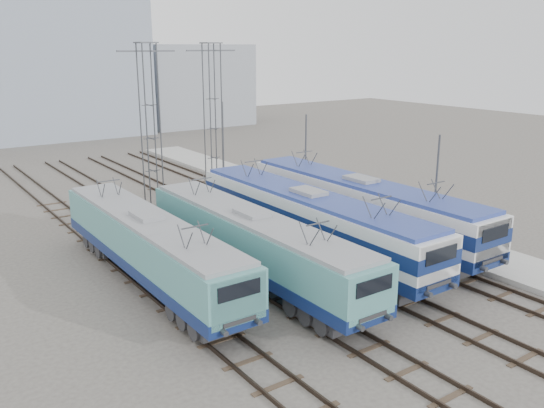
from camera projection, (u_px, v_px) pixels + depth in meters
The scene contains 14 objects.
ground at pixel (344, 301), 27.49m from camera, with size 160.00×160.00×0.00m, color #514C47.
platform at pixel (377, 221), 39.40m from camera, with size 4.00×70.00×0.30m, color #9E9E99.
locomotive_far_left at pixel (150, 245), 28.72m from camera, with size 2.75×17.35×3.26m.
locomotive_center_left at pixel (254, 242), 29.13m from camera, with size 2.76×17.41×3.28m.
locomotive_center_right at pixel (310, 218), 32.42m from camera, with size 2.94×18.61×3.50m.
locomotive_far_right at pixel (362, 204), 35.31m from camera, with size 2.97×18.81×3.54m.
catenary_tower_west at pixel (150, 117), 43.11m from camera, with size 4.50×1.20×12.00m.
catenary_tower_east at pixel (213, 109), 48.28m from camera, with size 4.50×1.20×12.00m.
mast_front at pixel (435, 195), 32.89m from camera, with size 0.12×0.12×7.00m, color #3F4247.
mast_mid at pixel (306, 162), 42.37m from camera, with size 0.12×0.12×7.00m, color #3F4247.
mast_rear at pixel (223, 141), 51.85m from camera, with size 0.12×0.12×7.00m, color #3F4247.
safety_cone at pixel (480, 251), 32.39m from camera, with size 0.36×0.36×0.60m, color orange.
building_center at pixel (55, 68), 76.30m from camera, with size 22.00×14.00×18.00m, color #8995A7.
building_east at pixel (191, 85), 88.15m from camera, with size 16.00×12.00×12.00m, color #8B929C.
Camera 1 is at (-17.31, -18.73, 11.75)m, focal length 38.00 mm.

